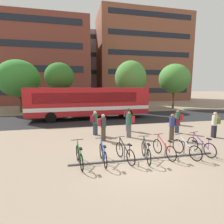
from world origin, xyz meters
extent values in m
plane|color=gray|center=(0.00, 0.00, 0.00)|extent=(200.00, 200.00, 0.00)
cube|color=#232326|center=(0.00, 10.72, 0.00)|extent=(80.00, 7.20, 0.01)
cube|color=red|center=(-1.10, 10.72, 1.85)|extent=(12.10, 3.05, 2.70)
cube|color=white|center=(-1.10, 10.72, 1.20)|extent=(12.12, 3.07, 0.36)
cube|color=black|center=(4.34, 10.95, 2.98)|extent=(1.10, 2.33, 0.40)
cube|color=black|center=(4.87, 10.97, 2.12)|extent=(0.17, 2.19, 1.40)
cube|color=black|center=(-1.45, 11.95, 2.25)|extent=(9.83, 0.47, 0.97)
cube|color=black|center=(-1.35, 9.46, 2.25)|extent=(9.83, 0.47, 0.97)
cylinder|color=black|center=(2.57, 12.03, 0.50)|extent=(1.01, 0.34, 1.00)
cylinder|color=black|center=(2.66, 9.72, 0.50)|extent=(1.01, 0.34, 1.00)
cylinder|color=black|center=(-4.87, 11.72, 0.50)|extent=(1.01, 0.34, 1.00)
cylinder|color=black|center=(-4.77, 9.41, 0.50)|extent=(1.01, 0.34, 1.00)
cube|color=#47474C|center=(0.50, 0.03, 0.03)|extent=(6.90, 0.19, 0.06)
cylinder|color=#47474C|center=(-2.46, 0.07, 0.35)|extent=(0.04, 0.04, 0.70)
cylinder|color=#47474C|center=(-1.47, 0.06, 0.35)|extent=(0.04, 0.04, 0.70)
cylinder|color=#47474C|center=(-0.49, 0.04, 0.35)|extent=(0.04, 0.04, 0.70)
cylinder|color=#47474C|center=(0.50, 0.03, 0.35)|extent=(0.04, 0.04, 0.70)
cylinder|color=#47474C|center=(1.48, 0.01, 0.35)|extent=(0.04, 0.04, 0.70)
cylinder|color=#47474C|center=(2.47, 0.00, 0.35)|extent=(0.04, 0.04, 0.70)
cylinder|color=#47474C|center=(3.45, -0.02, 0.35)|extent=(0.04, 0.04, 0.70)
torus|color=black|center=(-2.53, 0.55, 0.35)|extent=(0.14, 0.70, 0.70)
torus|color=black|center=(-2.39, -0.46, 0.35)|extent=(0.14, 0.70, 0.70)
cube|color=#1E7F38|center=(-2.46, 0.06, 0.67)|extent=(0.15, 0.92, 0.58)
cylinder|color=#1E7F38|center=(-2.40, -0.37, 0.62)|extent=(0.03, 0.03, 0.55)
cube|color=black|center=(-2.40, -0.37, 0.88)|extent=(0.13, 0.23, 0.05)
cylinder|color=#1E7F38|center=(-2.52, 0.53, 0.67)|extent=(0.04, 0.04, 0.65)
cylinder|color=black|center=(-2.52, 0.53, 0.98)|extent=(0.52, 0.10, 0.03)
torus|color=black|center=(-1.45, 0.59, 0.35)|extent=(0.06, 0.70, 0.70)
torus|color=black|center=(-1.44, -0.43, 0.35)|extent=(0.06, 0.70, 0.70)
cube|color=#1E3DB2|center=(-1.45, 0.10, 0.67)|extent=(0.05, 0.92, 0.58)
cylinder|color=#1E3DB2|center=(-1.44, -0.33, 0.62)|extent=(0.03, 0.03, 0.55)
cube|color=black|center=(-1.44, -0.33, 0.88)|extent=(0.10, 0.22, 0.05)
cylinder|color=#1E3DB2|center=(-1.45, 0.57, 0.67)|extent=(0.03, 0.03, 0.65)
cylinder|color=black|center=(-1.45, 0.57, 0.98)|extent=(0.52, 0.04, 0.03)
torus|color=black|center=(-0.58, 0.56, 0.35)|extent=(0.20, 0.70, 0.70)
torus|color=black|center=(-0.35, -0.43, 0.35)|extent=(0.20, 0.70, 0.70)
cube|color=black|center=(-0.47, 0.09, 0.67)|extent=(0.24, 0.90, 0.58)
cylinder|color=black|center=(-0.37, -0.33, 0.62)|extent=(0.04, 0.04, 0.55)
cube|color=black|center=(-0.37, -0.33, 0.88)|extent=(0.15, 0.24, 0.05)
cylinder|color=black|center=(-0.57, 0.55, 0.67)|extent=(0.04, 0.04, 0.65)
cylinder|color=black|center=(-0.57, 0.55, 0.98)|extent=(0.51, 0.14, 0.03)
torus|color=black|center=(0.58, 0.45, 0.35)|extent=(0.17, 0.70, 0.70)
torus|color=black|center=(0.41, -0.55, 0.35)|extent=(0.17, 0.70, 0.70)
cube|color=black|center=(0.50, -0.03, 0.67)|extent=(0.19, 0.91, 0.58)
cylinder|color=black|center=(0.42, -0.45, 0.62)|extent=(0.03, 0.03, 0.55)
cube|color=black|center=(0.42, -0.45, 0.88)|extent=(0.14, 0.23, 0.05)
cylinder|color=black|center=(0.58, 0.43, 0.67)|extent=(0.04, 0.04, 0.65)
cylinder|color=black|center=(0.58, 0.43, 0.98)|extent=(0.52, 0.12, 0.03)
torus|color=black|center=(1.39, 0.61, 0.35)|extent=(0.15, 0.70, 0.70)
torus|color=black|center=(1.54, -0.39, 0.35)|extent=(0.15, 0.70, 0.70)
cube|color=red|center=(1.46, 0.13, 0.67)|extent=(0.17, 0.91, 0.58)
cylinder|color=red|center=(1.53, -0.29, 0.62)|extent=(0.03, 0.03, 0.55)
cube|color=black|center=(1.53, -0.29, 0.88)|extent=(0.13, 0.23, 0.05)
cylinder|color=red|center=(1.39, 0.59, 0.67)|extent=(0.04, 0.04, 0.65)
cylinder|color=black|center=(1.39, 0.59, 0.98)|extent=(0.52, 0.11, 0.03)
torus|color=black|center=(2.40, 0.40, 0.35)|extent=(0.20, 0.70, 0.70)
torus|color=black|center=(2.63, -0.59, 0.35)|extent=(0.20, 0.70, 0.70)
cube|color=silver|center=(2.51, -0.07, 0.67)|extent=(0.24, 0.90, 0.58)
cylinder|color=silver|center=(2.61, -0.49, 0.62)|extent=(0.04, 0.04, 0.55)
cube|color=black|center=(2.61, -0.49, 0.88)|extent=(0.15, 0.24, 0.05)
cylinder|color=silver|center=(2.41, 0.38, 0.67)|extent=(0.04, 0.04, 0.65)
cylinder|color=black|center=(2.41, 0.38, 0.98)|extent=(0.51, 0.14, 0.03)
torus|color=black|center=(3.36, 0.57, 0.35)|extent=(0.15, 0.70, 0.70)
torus|color=black|center=(3.52, -0.44, 0.35)|extent=(0.15, 0.70, 0.70)
cube|color=#702893|center=(3.44, 0.09, 0.67)|extent=(0.17, 0.91, 0.58)
cylinder|color=#702893|center=(3.50, -0.34, 0.62)|extent=(0.03, 0.03, 0.55)
cube|color=black|center=(3.50, -0.34, 0.88)|extent=(0.13, 0.23, 0.05)
cylinder|color=#702893|center=(3.37, 0.55, 0.67)|extent=(0.04, 0.04, 0.65)
cylinder|color=black|center=(3.37, 0.55, 0.98)|extent=(0.52, 0.11, 0.03)
cube|color=black|center=(6.26, 2.31, 0.41)|extent=(0.22, 0.27, 0.81)
cylinder|color=beige|center=(6.26, 2.31, 1.14)|extent=(0.36, 0.36, 0.65)
sphere|color=tan|center=(6.26, 2.31, 1.57)|extent=(0.22, 0.22, 0.22)
cube|color=#56602D|center=(6.24, 2.05, 1.17)|extent=(0.29, 0.20, 0.40)
cube|color=#2D3851|center=(-1.25, 4.55, 0.40)|extent=(0.33, 0.32, 0.80)
cylinder|color=#23664C|center=(-1.25, 4.55, 1.12)|extent=(0.48, 0.48, 0.64)
sphere|color=beige|center=(-1.25, 4.55, 1.55)|extent=(0.22, 0.22, 0.22)
cube|color=maroon|center=(-1.45, 4.38, 1.16)|extent=(0.32, 0.33, 0.40)
cube|color=#2D3851|center=(4.55, 3.82, 0.41)|extent=(0.33, 0.32, 0.82)
cylinder|color=#23664C|center=(4.55, 3.82, 1.12)|extent=(0.48, 0.48, 0.62)
sphere|color=#936B4C|center=(4.55, 3.82, 1.54)|extent=(0.22, 0.22, 0.22)
cube|color=#B21E23|center=(4.74, 3.64, 1.15)|extent=(0.32, 0.33, 0.40)
cube|color=#565660|center=(1.26, 5.09, 0.46)|extent=(0.29, 0.32, 0.92)
cylinder|color=#333338|center=(1.26, 5.09, 1.23)|extent=(0.45, 0.45, 0.63)
sphere|color=brown|center=(1.26, 5.09, 1.65)|extent=(0.22, 0.22, 0.22)
cube|color=maroon|center=(1.16, 5.33, 1.26)|extent=(0.33, 0.28, 0.40)
cube|color=#47382D|center=(-0.92, 3.17, 0.42)|extent=(0.27, 0.21, 0.85)
cylinder|color=#333338|center=(-0.92, 3.17, 1.14)|extent=(0.36, 0.36, 0.60)
sphere|color=tan|center=(-0.92, 3.17, 1.55)|extent=(0.22, 0.22, 0.22)
cube|color=#B21E23|center=(-1.18, 3.18, 1.17)|extent=(0.19, 0.29, 0.40)
cube|color=#565660|center=(0.83, 3.51, 0.44)|extent=(0.33, 0.31, 0.88)
cylinder|color=#23664C|center=(0.83, 3.51, 1.19)|extent=(0.47, 0.47, 0.61)
sphere|color=#936B4C|center=(0.83, 3.51, 1.60)|extent=(0.22, 0.22, 0.22)
cube|color=#B21E23|center=(1.05, 3.36, 1.22)|extent=(0.30, 0.33, 0.40)
cube|color=#47382D|center=(3.27, 2.42, 0.43)|extent=(0.31, 0.28, 0.87)
cylinder|color=navy|center=(3.27, 2.42, 1.15)|extent=(0.44, 0.44, 0.56)
sphere|color=#936B4C|center=(3.27, 2.42, 1.54)|extent=(0.22, 0.22, 0.22)
cube|color=maroon|center=(3.51, 2.33, 1.18)|extent=(0.27, 0.33, 0.40)
cylinder|color=#4C2819|center=(6.05, 6.13, 0.47)|extent=(0.52, 0.52, 0.95)
cylinder|color=black|center=(6.05, 6.13, 0.99)|extent=(0.55, 0.55, 0.08)
cylinder|color=brown|center=(12.07, 16.61, 1.33)|extent=(0.32, 0.32, 2.65)
ellipsoid|color=#4C8E3D|center=(12.07, 16.61, 4.49)|extent=(4.54, 4.54, 4.32)
cylinder|color=brown|center=(-4.30, 15.17, 1.57)|extent=(0.32, 0.32, 3.14)
ellipsoid|color=#2D7028|center=(-4.30, 15.17, 4.54)|extent=(3.49, 3.49, 3.28)
cylinder|color=brown|center=(5.05, 16.12, 1.29)|extent=(0.32, 0.32, 2.58)
ellipsoid|color=#4C8E3D|center=(5.05, 16.12, 4.53)|extent=(4.31, 4.31, 4.59)
cylinder|color=brown|center=(-9.41, 17.04, 1.17)|extent=(0.32, 0.32, 2.34)
ellipsoid|color=#388433|center=(-9.41, 17.04, 4.31)|extent=(5.15, 5.15, 4.64)
cube|color=brown|center=(-10.95, 31.61, 8.00)|extent=(22.89, 12.45, 16.00)
cube|color=black|center=(-10.95, 25.36, 2.40)|extent=(20.15, 0.06, 1.10)
cube|color=black|center=(-10.95, 25.36, 6.40)|extent=(20.15, 0.06, 1.10)
cube|color=black|center=(-10.95, 25.36, 10.40)|extent=(20.15, 0.06, 1.10)
cube|color=black|center=(-10.95, 25.36, 14.40)|extent=(20.15, 0.06, 1.10)
cube|color=brown|center=(14.11, 35.40, 10.14)|extent=(21.71, 11.32, 20.29)
cube|color=black|center=(14.11, 29.71, 2.43)|extent=(19.10, 0.06, 1.10)
cube|color=black|center=(14.11, 29.71, 6.49)|extent=(19.10, 0.06, 1.10)
cube|color=black|center=(14.11, 29.71, 10.55)|extent=(19.10, 0.06, 1.10)
cube|color=black|center=(14.11, 29.71, 14.61)|extent=(19.10, 0.06, 1.10)
cube|color=black|center=(14.11, 29.71, 18.67)|extent=(19.10, 0.06, 1.10)
cube|color=gray|center=(3.66, 45.38, 8.89)|extent=(19.94, 12.29, 17.78)
cube|color=black|center=(3.66, 39.21, 2.67)|extent=(17.54, 0.06, 1.10)
cube|color=black|center=(3.66, 39.21, 7.11)|extent=(17.54, 0.06, 1.10)
cube|color=black|center=(3.66, 39.21, 11.56)|extent=(17.54, 0.06, 1.10)
cube|color=black|center=(3.66, 39.21, 16.00)|extent=(17.54, 0.06, 1.10)
camera|label=1|loc=(-2.57, -6.96, 3.30)|focal=27.58mm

